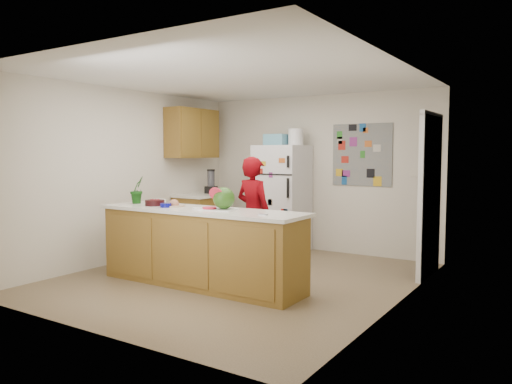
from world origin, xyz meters
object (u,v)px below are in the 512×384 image
Objects in this scene: cherry_bowl at (155,203)px; person at (254,214)px; refrigerator at (282,198)px; watermelon at (224,198)px.

person is at bearing 49.08° from cherry_bowl.
person is 6.35× the size of cherry_bowl.
refrigerator is at bearing -65.24° from person.
watermelon is (0.57, -2.35, 0.21)m from refrigerator.
watermelon is 1.05× the size of cherry_bowl.
refrigerator is 6.74× the size of watermelon.
cherry_bowl is at bearing -176.72° from watermelon.
cherry_bowl is (-0.46, -2.41, 0.11)m from refrigerator.
person is 6.07× the size of watermelon.
refrigerator reaches higher than cherry_bowl.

